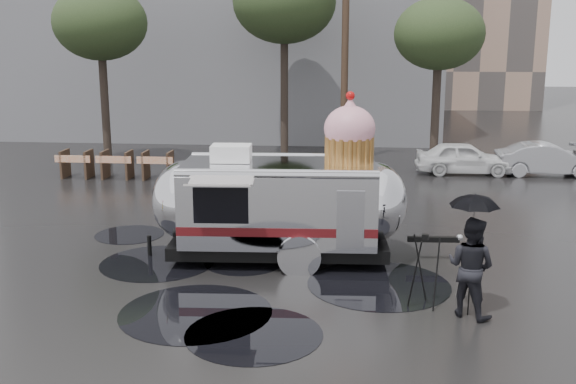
# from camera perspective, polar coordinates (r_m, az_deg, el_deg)

# --- Properties ---
(ground) EXTENTS (120.00, 120.00, 0.00)m
(ground) POSITION_cam_1_polar(r_m,az_deg,el_deg) (14.31, -6.32, -7.40)
(ground) COLOR black
(ground) RESTS_ON ground
(puddles) EXTENTS (8.61, 7.70, 0.01)m
(puddles) POSITION_cam_1_polar(r_m,az_deg,el_deg) (13.97, -4.24, -7.83)
(puddles) COLOR black
(puddles) RESTS_ON ground
(grey_building) EXTENTS (22.00, 12.00, 13.00)m
(grey_building) POSITION_cam_1_polar(r_m,az_deg,el_deg) (37.78, -5.17, 15.22)
(grey_building) COLOR slate
(grey_building) RESTS_ON ground
(utility_pole) EXTENTS (1.60, 0.28, 9.00)m
(utility_pole) POSITION_cam_1_polar(r_m,az_deg,el_deg) (27.13, 4.85, 12.18)
(utility_pole) COLOR #473323
(utility_pole) RESTS_ON ground
(tree_left) EXTENTS (3.64, 3.64, 6.95)m
(tree_left) POSITION_cam_1_polar(r_m,az_deg,el_deg) (27.92, -15.62, 13.56)
(tree_left) COLOR #382D26
(tree_left) RESTS_ON ground
(tree_mid) EXTENTS (4.20, 4.20, 8.03)m
(tree_mid) POSITION_cam_1_polar(r_m,az_deg,el_deg) (28.30, -0.32, 15.73)
(tree_mid) COLOR #382D26
(tree_mid) RESTS_ON ground
(tree_right) EXTENTS (3.36, 3.36, 6.42)m
(tree_right) POSITION_cam_1_polar(r_m,az_deg,el_deg) (26.32, 12.68, 12.85)
(tree_right) COLOR #382D26
(tree_right) RESTS_ON ground
(barricade_row) EXTENTS (4.30, 0.80, 1.00)m
(barricade_row) POSITION_cam_1_polar(r_m,az_deg,el_deg) (24.96, -14.28, 2.30)
(barricade_row) COLOR #473323
(barricade_row) RESTS_ON ground
(airstream_trailer) EXTENTS (7.23, 2.96, 3.90)m
(airstream_trailer) POSITION_cam_1_polar(r_m,az_deg,el_deg) (15.22, -0.41, -0.70)
(airstream_trailer) COLOR silver
(airstream_trailer) RESTS_ON ground
(person_right) EXTENTS (1.01, 0.92, 1.85)m
(person_right) POSITION_cam_1_polar(r_m,az_deg,el_deg) (12.62, 15.21, -6.14)
(person_right) COLOR black
(person_right) RESTS_ON ground
(umbrella_black) EXTENTS (1.09, 1.09, 2.30)m
(umbrella_black) POSITION_cam_1_polar(r_m,az_deg,el_deg) (12.34, 15.48, -1.76)
(umbrella_black) COLOR black
(umbrella_black) RESTS_ON ground
(tripod) EXTENTS (0.58, 0.56, 1.42)m
(tripod) POSITION_cam_1_polar(r_m,az_deg,el_deg) (12.86, 11.44, -6.04)
(tripod) COLOR black
(tripod) RESTS_ON ground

